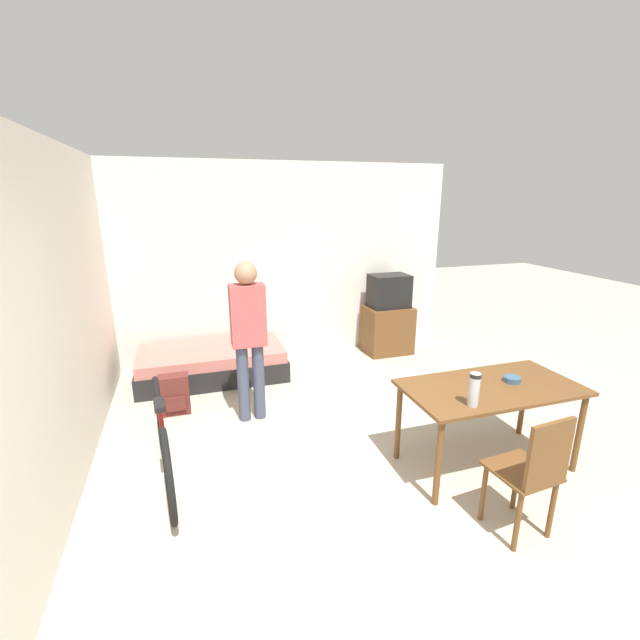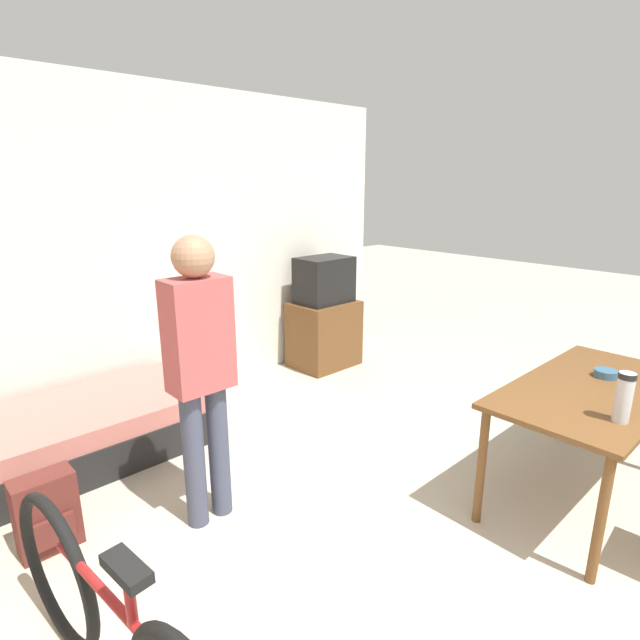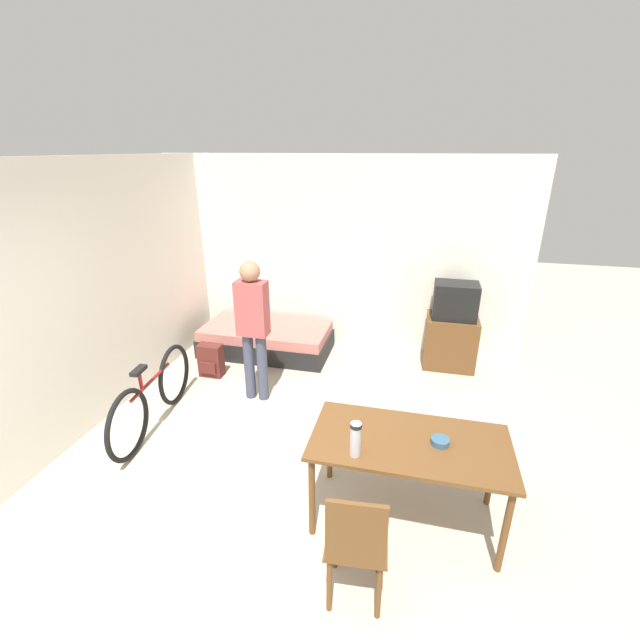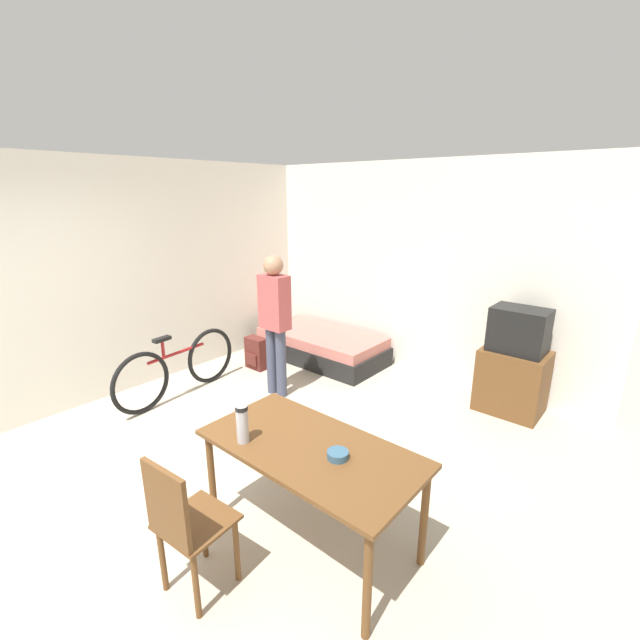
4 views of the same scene
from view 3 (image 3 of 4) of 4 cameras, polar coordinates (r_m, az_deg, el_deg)
ground_plane at (r=3.53m, az=-12.58°, el=-30.18°), size 20.00×20.00×0.00m
wall_back at (r=6.13m, az=2.47°, el=8.60°), size 5.17×0.06×2.70m
wall_left at (r=5.24m, az=-25.68°, el=4.11°), size 0.06×4.93×2.70m
daybed at (r=6.23m, az=-7.16°, el=-2.56°), size 1.82×0.91×0.40m
tv at (r=5.94m, az=17.15°, el=-1.23°), size 0.66×0.52×1.17m
dining_table at (r=3.41m, az=11.81°, el=-16.57°), size 1.47×0.75×0.75m
wooden_chair at (r=2.94m, az=4.85°, el=-27.54°), size 0.42×0.42×0.93m
bicycle at (r=4.85m, az=-21.34°, el=-9.47°), size 0.22×1.66×0.78m
person_standing at (r=4.80m, az=-8.93°, el=-0.27°), size 0.34×0.22×1.66m
thermos_flask at (r=3.09m, az=4.77°, el=-15.38°), size 0.08×0.08×0.26m
mate_bowl at (r=3.36m, az=15.73°, el=-15.32°), size 0.13×0.13×0.05m
backpack at (r=5.72m, az=-14.35°, el=-5.26°), size 0.30×0.19×0.44m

